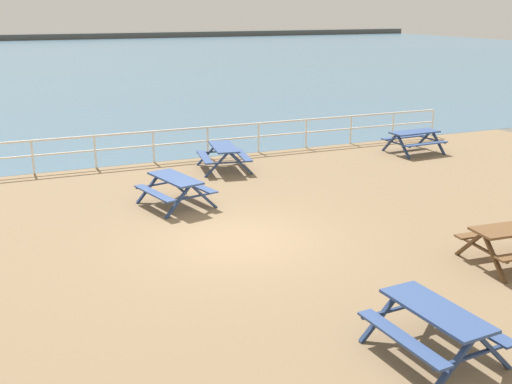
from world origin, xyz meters
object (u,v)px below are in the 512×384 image
(picnic_table_near_left, at_px, (435,320))
(picnic_table_near_right, at_px, (224,152))
(picnic_table_far_right, at_px, (414,137))
(picnic_table_mid_centre, at_px, (175,184))

(picnic_table_near_left, relative_size, picnic_table_near_right, 0.95)
(picnic_table_near_left, height_order, picnic_table_near_right, same)
(picnic_table_near_left, bearing_deg, picnic_table_far_right, -39.64)
(picnic_table_near_right, xyz_separation_m, picnic_table_far_right, (7.10, -0.39, 0.00))
(picnic_table_near_right, distance_m, picnic_table_mid_centre, 3.89)
(picnic_table_mid_centre, bearing_deg, picnic_table_near_left, 176.47)
(picnic_table_near_left, distance_m, picnic_table_near_right, 11.61)
(picnic_table_mid_centre, relative_size, picnic_table_far_right, 1.12)
(picnic_table_near_right, height_order, picnic_table_far_right, same)
(picnic_table_near_right, height_order, picnic_table_mid_centre, same)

